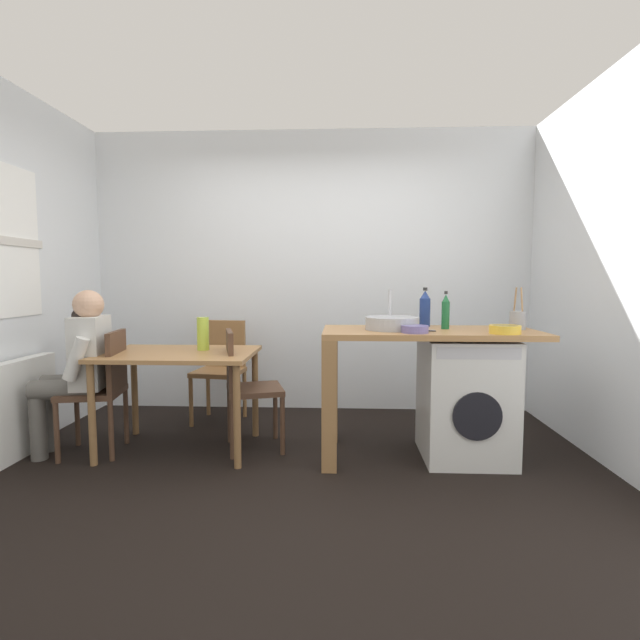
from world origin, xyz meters
TOP-DOWN VIEW (x-y plane):
  - ground_plane at (0.00, 0.00)m, footprint 5.46×5.46m
  - wall_back at (0.00, 1.75)m, footprint 4.60×0.10m
  - radiator at (-2.02, 0.30)m, footprint 0.10×0.80m
  - dining_table at (-0.90, 0.52)m, footprint 1.10×0.76m
  - chair_person_seat at (-1.45, 0.43)m, footprint 0.46×0.46m
  - chair_opposite at (-0.42, 0.55)m, footprint 0.50×0.50m
  - chair_spare_by_wall at (-0.79, 1.29)m, footprint 0.45×0.45m
  - seated_person at (-1.61, 0.40)m, footprint 0.53×0.53m
  - kitchen_counter at (0.71, 0.46)m, footprint 1.50×0.68m
  - washing_machine at (1.18, 0.46)m, footprint 0.60×0.61m
  - sink_basin at (0.66, 0.46)m, footprint 0.38×0.38m
  - tap at (0.66, 0.64)m, footprint 0.02×0.02m
  - bottle_tall_green at (0.93, 0.70)m, footprint 0.08×0.08m
  - bottle_squat_brown at (1.04, 0.51)m, footprint 0.06×0.06m
  - mixing_bowl at (0.78, 0.26)m, footprint 0.18×0.18m
  - utensil_crock at (1.55, 0.51)m, footprint 0.11×0.11m
  - colander at (1.37, 0.24)m, footprint 0.20×0.20m
  - vase at (-0.75, 0.62)m, footprint 0.09×0.09m
  - scissors at (0.87, 0.36)m, footprint 0.15×0.06m

SIDE VIEW (x-z plane):
  - ground_plane at x=0.00m, z-range 0.00..0.00m
  - radiator at x=-2.02m, z-range 0.00..0.70m
  - washing_machine at x=1.18m, z-range 0.00..0.86m
  - chair_person_seat at x=-1.45m, z-range 0.06..0.96m
  - chair_opposite at x=-0.42m, z-range 0.06..0.96m
  - chair_spare_by_wall at x=-0.79m, z-range 0.06..0.96m
  - dining_table at x=-0.90m, z-range 0.27..1.01m
  - seated_person at x=-1.61m, z-range 0.07..1.27m
  - kitchen_counter at x=0.71m, z-range 0.30..1.22m
  - vase at x=-0.75m, z-range 0.74..0.99m
  - scissors at x=0.87m, z-range 0.92..0.93m
  - mixing_bowl at x=0.78m, z-range 0.92..0.97m
  - colander at x=1.37m, z-range 0.92..0.98m
  - sink_basin at x=0.66m, z-range 0.92..1.01m
  - utensil_crock at x=1.55m, z-range 0.84..1.14m
  - bottle_squat_brown at x=1.04m, z-range 0.91..1.18m
  - bottle_tall_green at x=0.93m, z-range 0.91..1.20m
  - tap at x=0.66m, z-range 0.92..1.20m
  - wall_back at x=0.00m, z-range 0.00..2.70m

